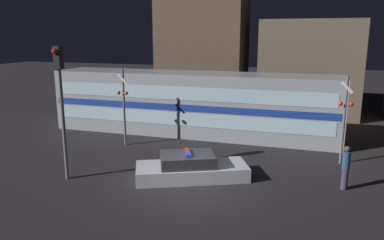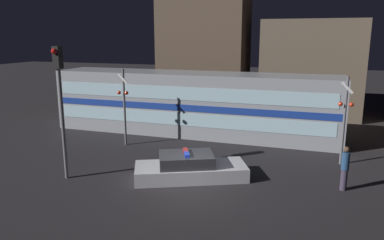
{
  "view_description": "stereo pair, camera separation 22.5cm",
  "coord_description": "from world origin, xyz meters",
  "px_view_note": "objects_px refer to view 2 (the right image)",
  "views": [
    {
      "loc": [
        4.37,
        -13.25,
        6.01
      ],
      "look_at": [
        -1.45,
        4.85,
        1.71
      ],
      "focal_mm": 35.0,
      "sensor_mm": 36.0,
      "label": 1
    },
    {
      "loc": [
        4.58,
        -13.18,
        6.01
      ],
      "look_at": [
        -1.45,
        4.85,
        1.71
      ],
      "focal_mm": 35.0,
      "sensor_mm": 36.0,
      "label": 2
    }
  ],
  "objects_px": {
    "crossing_signal_near": "(345,117)",
    "pedestrian": "(345,168)",
    "police_car": "(189,168)",
    "traffic_light_corner": "(60,93)",
    "train": "(193,103)"
  },
  "relations": [
    {
      "from": "pedestrian",
      "to": "traffic_light_corner",
      "type": "bearing_deg",
      "value": -167.88
    },
    {
      "from": "pedestrian",
      "to": "crossing_signal_near",
      "type": "relative_size",
      "value": 0.43
    },
    {
      "from": "police_car",
      "to": "traffic_light_corner",
      "type": "relative_size",
      "value": 0.9
    },
    {
      "from": "police_car",
      "to": "crossing_signal_near",
      "type": "height_order",
      "value": "crossing_signal_near"
    },
    {
      "from": "pedestrian",
      "to": "traffic_light_corner",
      "type": "distance_m",
      "value": 11.83
    },
    {
      "from": "traffic_light_corner",
      "to": "crossing_signal_near",
      "type": "bearing_deg",
      "value": 26.52
    },
    {
      "from": "crossing_signal_near",
      "to": "pedestrian",
      "type": "bearing_deg",
      "value": -91.01
    },
    {
      "from": "train",
      "to": "traffic_light_corner",
      "type": "bearing_deg",
      "value": -107.16
    },
    {
      "from": "crossing_signal_near",
      "to": "police_car",
      "type": "bearing_deg",
      "value": -147.66
    },
    {
      "from": "pedestrian",
      "to": "crossing_signal_near",
      "type": "bearing_deg",
      "value": 88.99
    },
    {
      "from": "train",
      "to": "police_car",
      "type": "height_order",
      "value": "train"
    },
    {
      "from": "train",
      "to": "traffic_light_corner",
      "type": "xyz_separation_m",
      "value": [
        -2.77,
        -8.97,
        1.79
      ]
    },
    {
      "from": "police_car",
      "to": "traffic_light_corner",
      "type": "distance_m",
      "value": 6.22
    },
    {
      "from": "police_car",
      "to": "traffic_light_corner",
      "type": "bearing_deg",
      "value": 173.55
    },
    {
      "from": "train",
      "to": "crossing_signal_near",
      "type": "height_order",
      "value": "crossing_signal_near"
    }
  ]
}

